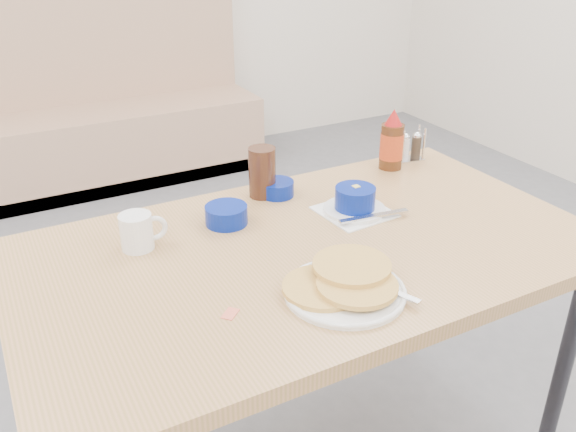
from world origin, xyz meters
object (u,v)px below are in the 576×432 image
booth_bench (97,123)px  coffee_mug (138,231)px  grits_setting (355,202)px  butter_bowl (277,188)px  creamer_bowl (226,215)px  amber_tumbler (262,172)px  syrup_bottle (392,143)px  pancake_plate (344,285)px  condiment_caddy (410,149)px  dining_table (310,267)px

booth_bench → coffee_mug: (-0.37, -2.35, 0.46)m
booth_bench → grits_setting: size_ratio=9.10×
butter_bowl → creamer_bowl: bearing=-154.5°
booth_bench → amber_tumbler: 2.27m
booth_bench → amber_tumbler: (0.02, -2.22, 0.48)m
creamer_bowl → amber_tumbler: 0.20m
butter_bowl → syrup_bottle: 0.41m
coffee_mug → creamer_bowl: 0.24m
pancake_plate → syrup_bottle: bearing=45.7°
booth_bench → creamer_bowl: bearing=-93.3°
pancake_plate → amber_tumbler: size_ratio=1.80×
condiment_caddy → dining_table: bearing=-139.7°
condiment_caddy → amber_tumbler: bearing=-167.7°
booth_bench → amber_tumbler: size_ratio=13.27×
pancake_plate → condiment_caddy: size_ratio=2.39×
creamer_bowl → syrup_bottle: (0.61, 0.11, 0.06)m
dining_table → butter_bowl: bearing=78.3°
grits_setting → condiment_caddy: bearing=32.7°
amber_tumbler → syrup_bottle: bearing=-0.1°
creamer_bowl → syrup_bottle: 0.62m
dining_table → coffee_mug: bearing=153.5°
coffee_mug → syrup_bottle: (0.84, 0.13, 0.04)m
dining_table → amber_tumbler: bearing=85.6°
amber_tumbler → pancake_plate: bearing=-97.1°
coffee_mug → grits_setting: (0.56, -0.09, -0.01)m
dining_table → grits_setting: size_ratio=6.70×
pancake_plate → grits_setting: 0.39m
amber_tumbler → syrup_bottle: 0.45m
butter_bowl → syrup_bottle: (0.41, 0.02, 0.06)m
booth_bench → syrup_bottle: (0.47, -2.22, 0.49)m
pancake_plate → coffee_mug: (-0.33, 0.39, 0.03)m
booth_bench → grits_setting: (0.19, -2.44, 0.44)m
booth_bench → coffee_mug: booth_bench is taller
grits_setting → amber_tumbler: 0.28m
creamer_bowl → booth_bench: bearing=86.7°
creamer_bowl → butter_bowl: creamer_bowl is taller
creamer_bowl → butter_bowl: bearing=25.5°
creamer_bowl → syrup_bottle: syrup_bottle is taller
booth_bench → butter_bowl: bearing=-88.4°
amber_tumbler → condiment_caddy: (0.55, 0.03, -0.03)m
syrup_bottle → amber_tumbler: bearing=179.9°
booth_bench → dining_table: 2.56m
coffee_mug → condiment_caddy: size_ratio=1.06×
pancake_plate → booth_bench: bearing=89.1°
coffee_mug → syrup_bottle: size_ratio=0.60×
dining_table → pancake_plate: pancake_plate is taller
pancake_plate → dining_table: bearing=79.0°
pancake_plate → condiment_caddy: 0.82m
dining_table → grits_setting: (0.19, 0.10, 0.09)m
condiment_caddy → pancake_plate: bearing=-128.4°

